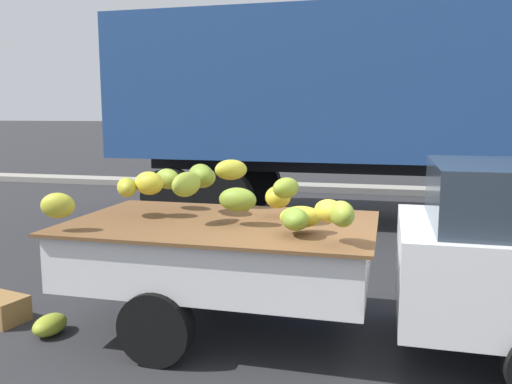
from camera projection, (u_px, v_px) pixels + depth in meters
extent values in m
plane|color=#28282B|center=(372.00, 352.00, 4.68)|extent=(220.00, 220.00, 0.00)
cube|color=gray|center=(380.00, 190.00, 13.96)|extent=(80.00, 0.80, 0.16)
cube|color=#28333D|center=(501.00, 194.00, 4.37)|extent=(1.12, 1.50, 0.52)
cube|color=white|center=(222.00, 273.00, 5.09)|extent=(2.79, 1.72, 0.08)
cube|color=white|center=(245.00, 228.00, 5.84)|extent=(2.77, 0.08, 0.44)
cube|color=white|center=(191.00, 271.00, 4.27)|extent=(2.77, 0.08, 0.44)
cube|color=white|center=(366.00, 256.00, 4.72)|extent=(0.07, 1.69, 0.44)
cube|color=white|center=(95.00, 238.00, 5.38)|extent=(0.07, 1.69, 0.44)
cube|color=#B21914|center=(245.00, 231.00, 5.87)|extent=(2.66, 0.04, 0.07)
cube|color=brown|center=(222.00, 223.00, 5.02)|extent=(2.91, 1.84, 0.03)
ellipsoid|color=olive|center=(295.00, 219.00, 4.40)|extent=(0.33, 0.40, 0.19)
ellipsoid|color=olive|center=(342.00, 214.00, 4.05)|extent=(0.29, 0.36, 0.20)
ellipsoid|color=#88A232|center=(168.00, 179.00, 5.62)|extent=(0.41, 0.36, 0.22)
ellipsoid|color=gold|center=(278.00, 197.00, 5.20)|extent=(0.28, 0.31, 0.22)
ellipsoid|color=gold|center=(127.00, 187.00, 5.21)|extent=(0.35, 0.40, 0.19)
ellipsoid|color=yellow|center=(329.00, 211.00, 4.15)|extent=(0.34, 0.34, 0.18)
ellipsoid|color=#96A42E|center=(203.00, 177.00, 5.46)|extent=(0.33, 0.35, 0.22)
ellipsoid|color=#8FA632|center=(186.00, 184.00, 4.88)|extent=(0.27, 0.41, 0.23)
ellipsoid|color=olive|center=(201.00, 175.00, 5.30)|extent=(0.41, 0.44, 0.23)
ellipsoid|color=gold|center=(301.00, 217.00, 4.50)|extent=(0.41, 0.34, 0.19)
ellipsoid|color=gold|center=(200.00, 177.00, 5.43)|extent=(0.26, 0.30, 0.22)
ellipsoid|color=gold|center=(149.00, 183.00, 5.20)|extent=(0.37, 0.33, 0.23)
ellipsoid|color=gold|center=(231.00, 170.00, 5.66)|extent=(0.41, 0.34, 0.22)
ellipsoid|color=olive|center=(286.00, 188.00, 4.86)|extent=(0.31, 0.37, 0.19)
ellipsoid|color=gold|center=(58.00, 206.00, 4.58)|extent=(0.33, 0.25, 0.23)
ellipsoid|color=olive|center=(238.00, 200.00, 4.81)|extent=(0.38, 0.26, 0.22)
cylinder|color=black|center=(504.00, 294.00, 5.26)|extent=(0.64, 0.21, 0.64)
cylinder|color=black|center=(217.00, 272.00, 5.99)|extent=(0.64, 0.21, 0.64)
cylinder|color=black|center=(156.00, 328.00, 4.43)|extent=(0.64, 0.21, 0.64)
cube|color=navy|center=(431.00, 85.00, 9.60)|extent=(12.03, 2.67, 2.70)
cube|color=black|center=(427.00, 167.00, 9.83)|extent=(11.04, 0.55, 0.30)
cylinder|color=black|center=(257.00, 182.00, 11.94)|extent=(1.08, 0.31, 1.08)
cylinder|color=black|center=(224.00, 199.00, 9.64)|extent=(1.08, 0.31, 1.08)
cylinder|color=black|center=(212.00, 181.00, 12.21)|extent=(1.08, 0.31, 1.08)
cylinder|color=black|center=(170.00, 197.00, 9.91)|extent=(1.08, 0.31, 1.08)
ellipsoid|color=olive|center=(50.00, 325.00, 5.05)|extent=(0.28, 0.39, 0.19)
cube|color=olive|center=(0.00, 309.00, 5.36)|extent=(0.59, 0.47, 0.26)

